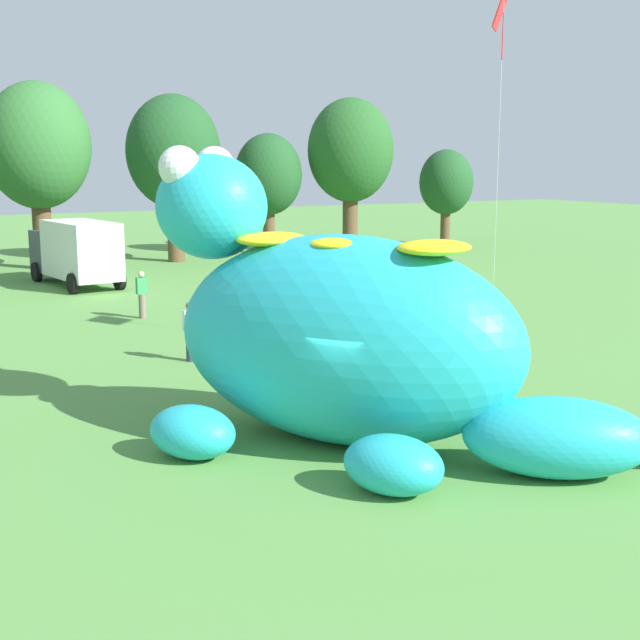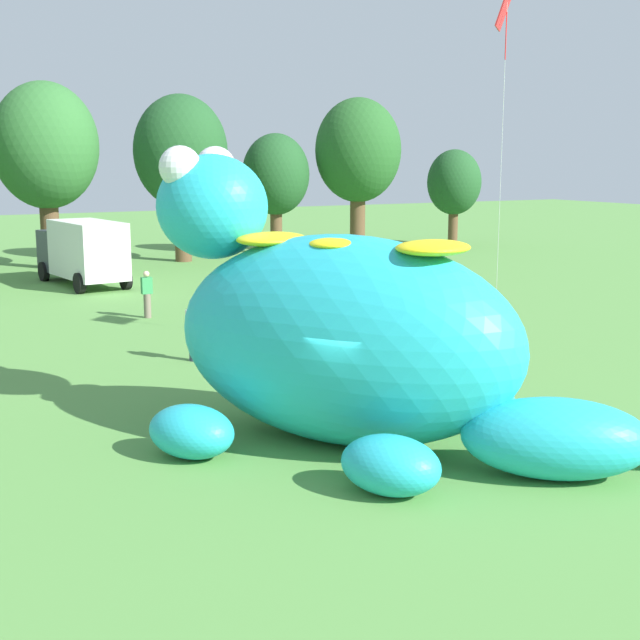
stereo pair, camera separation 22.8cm
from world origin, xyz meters
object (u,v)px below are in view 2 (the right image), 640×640
at_px(spectator_mid_field, 481,332).
at_px(spectator_wandering, 193,331).
at_px(giant_inflatable_creature, 345,336).
at_px(spectator_near_inflatable, 317,303).
at_px(spectator_far_side, 147,295).
at_px(spectator_by_cars, 266,272).
at_px(box_truck, 82,250).
at_px(tethered_flying_kite, 507,7).

bearing_deg(spectator_mid_field, spectator_wandering, 151.34).
distance_m(giant_inflatable_creature, spectator_wandering, 8.34).
distance_m(spectator_near_inflatable, spectator_far_side, 6.46).
bearing_deg(spectator_by_cars, spectator_mid_field, -90.55).
bearing_deg(giant_inflatable_creature, spectator_far_side, 87.50).
bearing_deg(spectator_near_inflatable, spectator_far_side, 134.06).
height_order(spectator_near_inflatable, spectator_by_cars, same).
height_order(spectator_near_inflatable, spectator_far_side, same).
height_order(box_truck, spectator_wandering, box_truck).
bearing_deg(tethered_flying_kite, spectator_far_side, 118.62).
height_order(box_truck, spectator_by_cars, box_truck).
bearing_deg(spectator_wandering, box_truck, 87.14).
height_order(spectator_mid_field, spectator_wandering, same).
relative_size(box_truck, spectator_wandering, 3.86).
bearing_deg(spectator_by_cars, giant_inflatable_creature, -110.28).
distance_m(spectator_near_inflatable, spectator_mid_field, 6.78).
xyz_separation_m(spectator_mid_field, tethered_flying_kite, (0.10, -0.48, 8.71)).
xyz_separation_m(giant_inflatable_creature, spectator_far_side, (0.68, 15.50, -1.33)).
bearing_deg(spectator_far_side, box_truck, 90.45).
distance_m(spectator_mid_field, spectator_by_cars, 14.88).
bearing_deg(spectator_mid_field, spectator_by_cars, 89.45).
bearing_deg(spectator_near_inflatable, spectator_wandering, -154.06).
relative_size(spectator_near_inflatable, spectator_mid_field, 1.00).
height_order(spectator_mid_field, spectator_far_side, same).
height_order(giant_inflatable_creature, spectator_mid_field, giant_inflatable_creature).
xyz_separation_m(spectator_by_cars, spectator_far_side, (-6.41, -3.69, 0.00)).
relative_size(box_truck, spectator_far_side, 3.86).
bearing_deg(spectator_far_side, tethered_flying_kite, -61.38).
height_order(giant_inflatable_creature, spectator_near_inflatable, giant_inflatable_creature).
distance_m(box_truck, spectator_near_inflatable, 14.77).
relative_size(spectator_far_side, tethered_flying_kite, 0.16).
distance_m(giant_inflatable_creature, spectator_by_cars, 20.50).
height_order(spectator_near_inflatable, tethered_flying_kite, tethered_flying_kite).
distance_m(spectator_mid_field, spectator_far_side, 12.83).
relative_size(spectator_wandering, spectator_far_side, 1.00).
height_order(spectator_wandering, tethered_flying_kite, tethered_flying_kite).
bearing_deg(giant_inflatable_creature, spectator_by_cars, 69.72).
xyz_separation_m(spectator_near_inflatable, spectator_wandering, (-5.40, -2.63, 0.00)).
distance_m(box_truck, spectator_far_side, 9.41).
xyz_separation_m(box_truck, spectator_far_side, (0.07, -9.38, -0.75)).
distance_m(giant_inflatable_creature, spectator_mid_field, 8.28).
height_order(giant_inflatable_creature, box_truck, giant_inflatable_creature).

